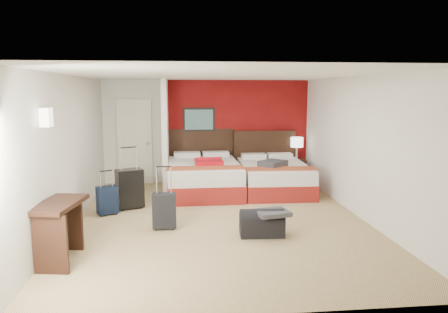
{
  "coord_description": "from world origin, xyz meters",
  "views": [
    {
      "loc": [
        -0.68,
        -7.21,
        2.23
      ],
      "look_at": [
        0.16,
        0.8,
        1.0
      ],
      "focal_mm": 34.28,
      "sensor_mm": 36.0,
      "label": 1
    }
  ],
  "objects": [
    {
      "name": "jacket_draped",
      "position": [
        0.73,
        -0.94,
        0.38
      ],
      "size": [
        0.57,
        0.51,
        0.07
      ],
      "primitive_type": "cube",
      "rotation": [
        0.0,
        0.0,
        0.21
      ],
      "color": "#3A3A3F",
      "rests_on": "duffel_bag"
    },
    {
      "name": "table_lamp",
      "position": [
        2.17,
        2.9,
        0.85
      ],
      "size": [
        0.37,
        0.37,
        0.54
      ],
      "primitive_type": "cylinder",
      "rotation": [
        0.0,
        0.0,
        0.26
      ],
      "color": "beige",
      "rests_on": "nightstand"
    },
    {
      "name": "duffel_bag",
      "position": [
        0.58,
        -0.89,
        0.17
      ],
      "size": [
        0.7,
        0.4,
        0.34
      ],
      "primitive_type": "cube",
      "rotation": [
        0.0,
        0.0,
        -0.05
      ],
      "color": "black",
      "rests_on": "ground"
    },
    {
      "name": "suitcase_charcoal",
      "position": [
        -0.94,
        -0.4,
        0.28
      ],
      "size": [
        0.38,
        0.24,
        0.56
      ],
      "primitive_type": "cube",
      "rotation": [
        0.0,
        0.0,
        -0.01
      ],
      "color": "black",
      "rests_on": "ground"
    },
    {
      "name": "nightstand",
      "position": [
        2.17,
        2.9,
        0.29
      ],
      "size": [
        0.44,
        0.44,
        0.58
      ],
      "primitive_type": "cube",
      "rotation": [
        0.0,
        0.0,
        -0.07
      ],
      "color": "black",
      "rests_on": "ground"
    },
    {
      "name": "jacket_bundle",
      "position": [
        1.31,
        1.7,
        0.69
      ],
      "size": [
        0.69,
        0.68,
        0.13
      ],
      "primitive_type": "cube",
      "rotation": [
        0.0,
        0.0,
        0.72
      ],
      "color": "#3B3B40",
      "rests_on": "bed_right"
    },
    {
      "name": "ground",
      "position": [
        0.0,
        0.0,
        0.0
      ],
      "size": [
        6.5,
        6.5,
        0.0
      ],
      "primitive_type": "plane",
      "color": "tan",
      "rests_on": "ground"
    },
    {
      "name": "suitcase_black",
      "position": [
        -1.64,
        0.92,
        0.37
      ],
      "size": [
        0.57,
        0.47,
        0.73
      ],
      "primitive_type": "cube",
      "rotation": [
        0.0,
        0.0,
        0.4
      ],
      "color": "black",
      "rests_on": "ground"
    },
    {
      "name": "desk",
      "position": [
        -2.27,
        -1.6,
        0.4
      ],
      "size": [
        0.64,
        1.03,
        0.8
      ],
      "primitive_type": "cube",
      "rotation": [
        0.0,
        0.0,
        -0.17
      ],
      "color": "black",
      "rests_on": "ground"
    },
    {
      "name": "bed_right",
      "position": [
        1.41,
        2.0,
        0.31
      ],
      "size": [
        1.51,
        2.12,
        0.62
      ],
      "primitive_type": "cube",
      "rotation": [
        0.0,
        0.0,
        -0.03
      ],
      "color": "silver",
      "rests_on": "ground"
    },
    {
      "name": "partition_wall",
      "position": [
        -1.0,
        2.61,
        1.25
      ],
      "size": [
        0.12,
        1.2,
        2.5
      ],
      "primitive_type": "cube",
      "color": "silver",
      "rests_on": "ground"
    },
    {
      "name": "room_walls",
      "position": [
        -1.4,
        1.42,
        1.26
      ],
      "size": [
        5.02,
        6.52,
        2.5
      ],
      "color": "silver",
      "rests_on": "ground"
    },
    {
      "name": "red_accent_panel",
      "position": [
        0.75,
        3.23,
        1.25
      ],
      "size": [
        3.5,
        0.04,
        2.5
      ],
      "primitive_type": "cube",
      "color": "maroon",
      "rests_on": "ground"
    },
    {
      "name": "entry_door",
      "position": [
        -1.75,
        3.2,
        1.02
      ],
      "size": [
        0.82,
        0.06,
        2.05
      ],
      "primitive_type": "cube",
      "color": "silver",
      "rests_on": "ground"
    },
    {
      "name": "bed_left",
      "position": [
        -0.16,
        2.05,
        0.34
      ],
      "size": [
        1.59,
        2.25,
        0.67
      ],
      "primitive_type": "cube",
      "rotation": [
        0.0,
        0.0,
        0.01
      ],
      "color": "white",
      "rests_on": "ground"
    },
    {
      "name": "suitcase_navy",
      "position": [
        -2.0,
        0.52,
        0.25
      ],
      "size": [
        0.42,
        0.35,
        0.5
      ],
      "primitive_type": "cube",
      "rotation": [
        0.0,
        0.0,
        0.46
      ],
      "color": "black",
      "rests_on": "ground"
    },
    {
      "name": "red_suitcase_open",
      "position": [
        -0.06,
        1.95,
        0.72
      ],
      "size": [
        0.62,
        0.83,
        0.1
      ],
      "primitive_type": "cube",
      "rotation": [
        0.0,
        0.0,
        0.05
      ],
      "color": "#AA0E19",
      "rests_on": "bed_left"
    }
  ]
}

